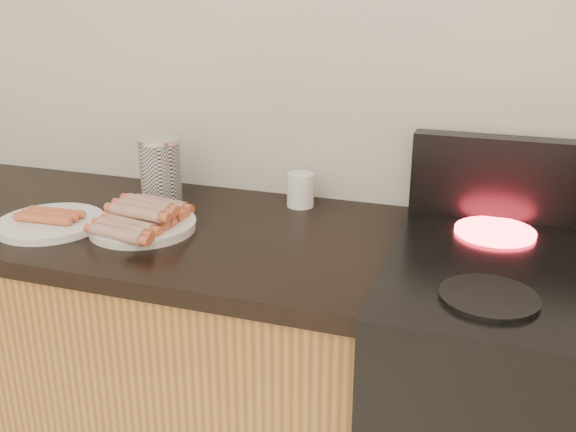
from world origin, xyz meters
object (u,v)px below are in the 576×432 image
(canister, at_px, (161,170))
(side_plate, at_px, (50,223))
(mug, at_px, (300,190))
(main_plate, at_px, (143,227))

(canister, bearing_deg, side_plate, -121.33)
(mug, bearing_deg, side_plate, -147.33)
(canister, bearing_deg, main_plate, -73.01)
(canister, bearing_deg, mug, 11.71)
(main_plate, distance_m, mug, 0.41)
(main_plate, relative_size, mug, 2.82)
(side_plate, distance_m, canister, 0.31)
(side_plate, bearing_deg, canister, 58.67)
(side_plate, distance_m, mug, 0.62)
(side_plate, bearing_deg, main_plate, 12.53)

